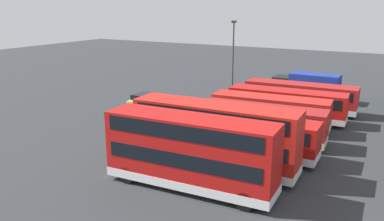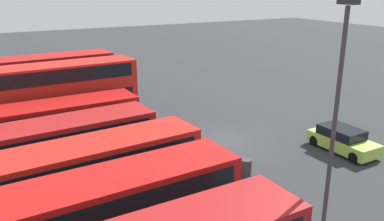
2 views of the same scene
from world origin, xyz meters
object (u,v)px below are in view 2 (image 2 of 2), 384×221
at_px(waste_bin_yellow, 246,168).
at_px(bus_single_deck_third, 88,171).
at_px(bus_single_deck_fifth, 48,126).
at_px(bus_double_decker_sixth, 51,96).
at_px(car_hatchback_silver, 343,140).
at_px(lamp_post_tall, 336,115).
at_px(bus_double_decker_seventh, 41,85).
at_px(bus_single_deck_second, 100,212).
at_px(bus_single_deck_fourth, 58,146).

bearing_deg(waste_bin_yellow, bus_single_deck_third, 81.57).
bearing_deg(bus_single_deck_fifth, bus_double_decker_sixth, -13.74).
bearing_deg(car_hatchback_silver, lamp_post_tall, 127.60).
bearing_deg(bus_double_decker_seventh, bus_single_deck_second, 177.44).
height_order(bus_single_deck_third, bus_double_decker_seventh, bus_double_decker_seventh).
distance_m(bus_single_deck_third, bus_double_decker_seventh, 14.20).
bearing_deg(bus_double_decker_sixth, bus_single_deck_third, 177.96).
height_order(bus_single_deck_third, car_hatchback_silver, bus_single_deck_third).
relative_size(bus_single_deck_second, lamp_post_tall, 1.23).
height_order(bus_single_deck_second, bus_single_deck_fifth, same).
height_order(bus_single_deck_fourth, lamp_post_tall, lamp_post_tall).
distance_m(bus_double_decker_seventh, car_hatchback_silver, 21.25).
distance_m(bus_single_deck_third, bus_double_decker_sixth, 10.69).
bearing_deg(lamp_post_tall, bus_single_deck_third, 43.31).
distance_m(bus_single_deck_fifth, lamp_post_tall, 16.59).
distance_m(bus_single_deck_fourth, car_hatchback_silver, 16.22).
distance_m(bus_single_deck_third, waste_bin_yellow, 7.99).
distance_m(bus_single_deck_fourth, bus_single_deck_fifth, 3.46).
bearing_deg(bus_single_deck_second, bus_single_deck_fourth, 0.85).
bearing_deg(bus_double_decker_sixth, bus_double_decker_seventh, 1.42).
distance_m(car_hatchback_silver, waste_bin_yellow, 7.04).
relative_size(bus_single_deck_second, car_hatchback_silver, 2.71).
relative_size(bus_single_deck_second, waste_bin_yellow, 11.91).
relative_size(bus_single_deck_third, car_hatchback_silver, 2.56).
bearing_deg(lamp_post_tall, car_hatchback_silver, -52.40).
distance_m(bus_single_deck_fifth, car_hatchback_silver, 17.47).
height_order(bus_single_deck_fourth, bus_single_deck_fifth, same).
xyz_separation_m(bus_single_deck_fifth, lamp_post_tall, (-14.38, -7.41, 3.69)).
relative_size(bus_single_deck_second, bus_single_deck_fourth, 1.10).
bearing_deg(bus_single_deck_third, waste_bin_yellow, -98.43).
bearing_deg(lamp_post_tall, waste_bin_yellow, -8.48).
bearing_deg(bus_double_decker_sixth, waste_bin_yellow, -147.77).
height_order(bus_single_deck_fifth, car_hatchback_silver, bus_single_deck_fifth).
height_order(bus_double_decker_seventh, lamp_post_tall, lamp_post_tall).
bearing_deg(bus_single_deck_fourth, bus_single_deck_fifth, -1.70).
xyz_separation_m(bus_single_deck_third, car_hatchback_silver, (-1.20, -14.87, -0.92)).
xyz_separation_m(bus_single_deck_fifth, waste_bin_yellow, (-8.22, -8.33, -1.15)).
relative_size(bus_single_deck_fifth, lamp_post_tall, 1.16).
distance_m(bus_single_deck_third, car_hatchback_silver, 14.94).
bearing_deg(bus_single_deck_fifth, bus_single_deck_fourth, 178.30).
relative_size(bus_single_deck_fourth, lamp_post_tall, 1.12).
relative_size(bus_double_decker_seventh, lamp_post_tall, 1.17).
xyz_separation_m(bus_single_deck_second, car_hatchback_silver, (2.30, -15.36, -0.92)).
height_order(bus_single_deck_second, bus_double_decker_seventh, bus_double_decker_seventh).
xyz_separation_m(bus_single_deck_third, bus_single_deck_fifth, (7.06, 0.50, 0.00)).
distance_m(car_hatchback_silver, lamp_post_tall, 11.05).
relative_size(lamp_post_tall, waste_bin_yellow, 9.71).
bearing_deg(bus_double_decker_seventh, bus_double_decker_sixth, -178.58).
bearing_deg(bus_double_decker_sixth, lamp_post_tall, -160.05).
bearing_deg(bus_single_deck_third, bus_single_deck_second, 171.92).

